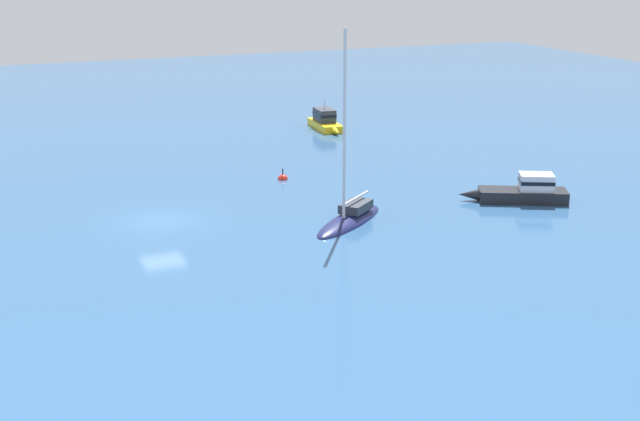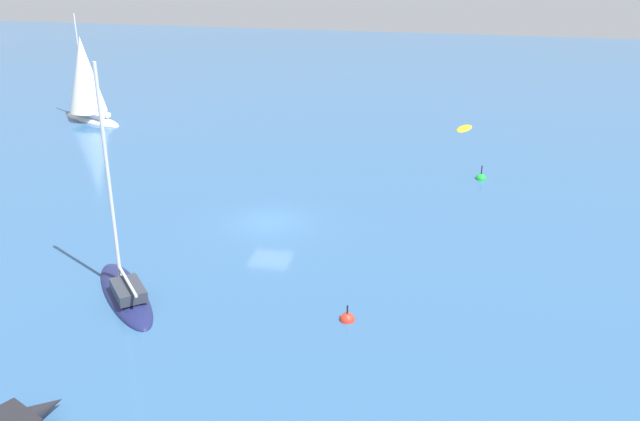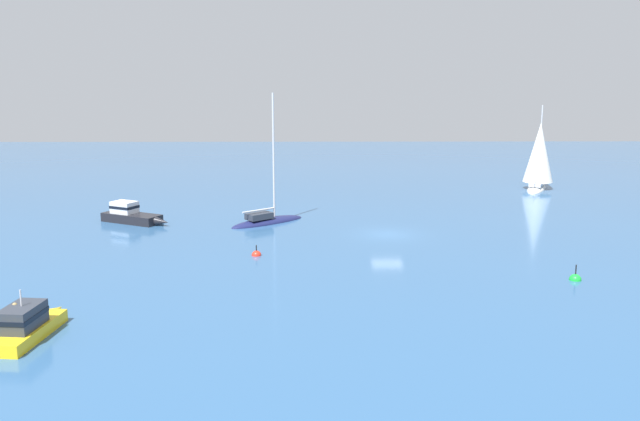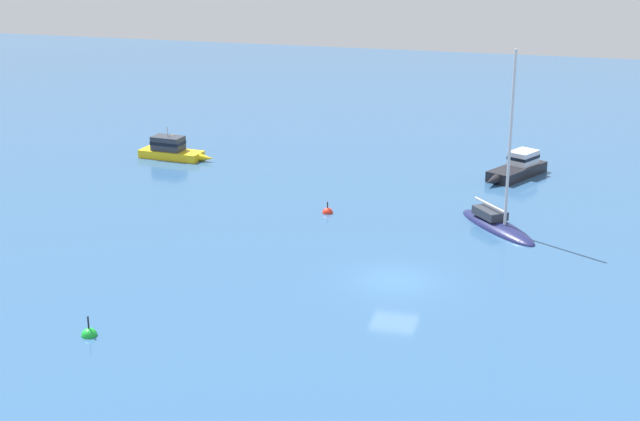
# 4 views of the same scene
# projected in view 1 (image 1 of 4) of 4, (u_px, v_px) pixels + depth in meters

# --- Properties ---
(ground_plane) EXTENTS (160.00, 160.00, 0.00)m
(ground_plane) POSITION_uv_depth(u_px,v_px,m) (161.00, 221.00, 52.93)
(ground_plane) COLOR #2D5684
(launch) EXTENTS (6.65, 4.33, 1.81)m
(launch) POSITION_uv_depth(u_px,v_px,m) (523.00, 191.00, 56.87)
(launch) COLOR black
(launch) RESTS_ON ground
(ketch) EXTENTS (6.93, 6.15, 11.76)m
(ketch) POSITION_uv_depth(u_px,v_px,m) (350.00, 218.00, 52.77)
(ketch) COLOR #191E4C
(ketch) RESTS_ON ground
(powerboat) EXTENTS (2.29, 6.33, 2.55)m
(powerboat) POSITION_uv_depth(u_px,v_px,m) (325.00, 121.00, 79.71)
(powerboat) COLOR yellow
(powerboat) RESTS_ON ground
(mooring_buoy) EXTENTS (0.71, 0.71, 1.11)m
(mooring_buoy) POSITION_uv_depth(u_px,v_px,m) (283.00, 179.00, 62.50)
(mooring_buoy) COLOR red
(mooring_buoy) RESTS_ON ground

